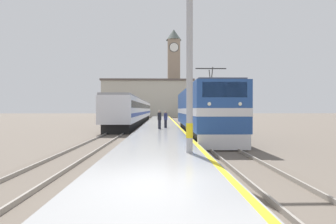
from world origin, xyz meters
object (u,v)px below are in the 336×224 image
catenary_mast (191,53)px  second_waiting_passenger (159,119)px  locomotive_train (202,112)px  passenger_train (136,111)px  clock_tower (174,70)px  person_on_platform (166,119)px

catenary_mast → second_waiting_passenger: catenary_mast is taller
locomotive_train → passenger_train: size_ratio=0.41×
catenary_mast → clock_tower: bearing=87.9°
passenger_train → person_on_platform: bearing=-74.3°
locomotive_train → clock_tower: size_ratio=0.57×
catenary_mast → second_waiting_passenger: size_ratio=4.91×
locomotive_train → clock_tower: clock_tower is taller
passenger_train → catenary_mast: (5.25, -29.99, 2.53)m
second_waiting_passenger → clock_tower: 59.98m
passenger_train → second_waiting_passenger: 17.45m
catenary_mast → clock_tower: 72.11m
person_on_platform → catenary_mast: bearing=-86.7°
second_waiting_passenger → clock_tower: (3.97, 58.40, 13.07)m
locomotive_train → passenger_train: locomotive_train is taller
locomotive_train → catenary_mast: catenary_mast is taller
person_on_platform → second_waiting_passenger: bearing=-113.4°
locomotive_train → clock_tower: 62.24m
passenger_train → person_on_platform: (4.41, -15.69, -0.69)m
locomotive_train → passenger_train: 20.91m
person_on_platform → clock_tower: clock_tower is taller
catenary_mast → person_on_platform: 14.68m
locomotive_train → catenary_mast: 10.87m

